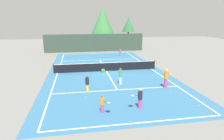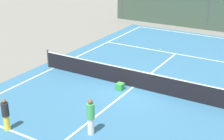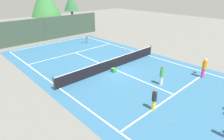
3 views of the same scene
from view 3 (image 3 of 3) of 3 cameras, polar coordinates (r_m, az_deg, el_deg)
name	(u,v)px [view 3 (image 3 of 3)]	position (r m, az deg, el deg)	size (l,w,h in m)	color
ground_plane	(112,69)	(17.46, 0.15, 0.43)	(80.00, 80.00, 0.00)	slate
court_surface	(112,69)	(17.46, 0.15, 0.44)	(13.00, 25.00, 0.01)	teal
tennis_net	(112,64)	(17.27, 0.15, 1.99)	(11.90, 0.10, 1.10)	#333833
perimeter_fence	(45,29)	(28.42, -19.99, 11.66)	(18.00, 0.12, 3.20)	#384C3D
tree_1	(71,2)	(35.37, -12.44, 19.67)	(2.65, 2.65, 6.17)	brown
player_0	(87,38)	(26.03, -7.71, 9.57)	(0.82, 0.36, 1.14)	#3FA559
player_1	(154,100)	(11.74, 12.83, -8.85)	(0.30, 0.30, 1.42)	yellow
player_2	(204,68)	(17.22, 26.45, 0.65)	(0.93, 0.66, 1.72)	#D14799
player_5	(162,76)	(14.76, 15.02, -1.65)	(0.33, 0.33, 1.55)	silver
ball_crate	(114,70)	(16.68, 0.52, -0.05)	(0.37, 0.38, 0.43)	green
tennis_ball_0	(170,120)	(11.47, 17.40, -14.54)	(0.07, 0.07, 0.07)	#CCE533
tennis_ball_1	(88,45)	(24.94, -7.25, 7.61)	(0.07, 0.07, 0.07)	#CCE533
tennis_ball_2	(110,47)	(23.84, -0.75, 7.04)	(0.07, 0.07, 0.07)	#CCE533
tennis_ball_3	(219,83)	(17.05, 29.97, -3.50)	(0.07, 0.07, 0.07)	#CCE533
tennis_ball_4	(131,54)	(21.36, 5.96, 4.87)	(0.07, 0.07, 0.07)	#CCE533
tennis_ball_5	(64,54)	(21.91, -14.57, 4.71)	(0.07, 0.07, 0.07)	#CCE533
tennis_ball_6	(83,51)	(22.71, -8.77, 5.89)	(0.07, 0.07, 0.07)	#CCE533
tennis_ball_8	(45,71)	(17.92, -19.87, -0.32)	(0.07, 0.07, 0.07)	#CCE533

